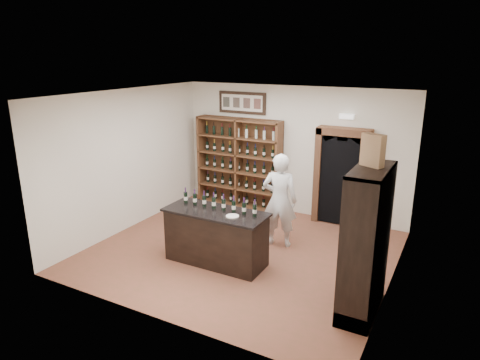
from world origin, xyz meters
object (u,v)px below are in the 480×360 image
object	(u,v)px
counter_bottle_0	(186,197)
wine_crate	(373,150)
shopkeeper	(280,200)
tasting_counter	(216,237)
side_cabinet	(366,265)
wine_shelf	(239,163)

from	to	relation	value
counter_bottle_0	wine_crate	world-z (taller)	wine_crate
counter_bottle_0	shopkeeper	xyz separation A→B (m)	(1.43, 1.13, -0.17)
counter_bottle_0	tasting_counter	bearing A→B (deg)	-8.53
side_cabinet	shopkeeper	world-z (taller)	side_cabinet
wine_shelf	tasting_counter	xyz separation A→B (m)	(1.10, -2.93, -0.61)
tasting_counter	wine_crate	xyz separation A→B (m)	(2.65, -0.20, 1.93)
wine_shelf	counter_bottle_0	bearing A→B (deg)	-82.34
tasting_counter	wine_crate	size ratio (longest dim) A/B	4.16
counter_bottle_0	shopkeeper	size ratio (longest dim) A/B	0.16
side_cabinet	wine_crate	distance (m)	1.68
tasting_counter	wine_shelf	bearing A→B (deg)	110.56
shopkeeper	side_cabinet	bearing A→B (deg)	131.34
wine_shelf	side_cabinet	xyz separation A→B (m)	(3.82, -3.23, -0.35)
wine_shelf	shopkeeper	xyz separation A→B (m)	(1.81, -1.69, -0.16)
wine_crate	wine_shelf	bearing A→B (deg)	164.96
tasting_counter	wine_crate	distance (m)	3.29
wine_shelf	shopkeeper	distance (m)	2.48
tasting_counter	shopkeeper	bearing A→B (deg)	60.39
tasting_counter	shopkeeper	distance (m)	1.49
wine_shelf	side_cabinet	world-z (taller)	same
counter_bottle_0	shopkeeper	bearing A→B (deg)	38.48
tasting_counter	shopkeeper	xyz separation A→B (m)	(0.71, 1.24, 0.44)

